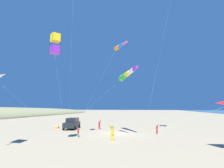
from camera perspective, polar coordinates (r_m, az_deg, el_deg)
The scene contains 10 objects.
ground_plane at distance 25.66m, azimuth 1.66°, elevation -15.84°, with size 600.00×600.00×0.00m, color tan.
parked_car at distance 31.36m, azimuth -12.94°, elevation -12.44°, with size 2.66×4.55×1.85m.
cooler_box at distance 32.89m, azimuth -17.52°, elevation -13.35°, with size 0.62×0.42×0.42m.
person_adult_flyer at distance 19.70m, azimuth 0.08°, elevation -15.43°, with size 0.64×0.62×1.77m.
person_child_green_jacket at distance 30.38m, azimuth -4.15°, elevation -12.91°, with size 0.48×0.37×1.61m.
person_child_grey_jacket at distance 22.54m, azimuth -11.00°, elevation -15.07°, with size 0.31×0.39×1.24m.
person_bystander_far at distance 25.87m, azimuth 14.49°, elevation -13.94°, with size 0.47×0.43×1.31m.
kite_windsock_long_streamer_left at distance 21.87m, azimuth 2.35°, elevation 12.11°, with size 10.66×10.10×11.34m.
kite_windsock_striped_overhead at distance 25.30m, azimuth 4.52°, elevation 2.90°, with size 14.21×9.21×8.78m.
kite_box_red_high_left at distance 19.13m, azimuth -18.11°, elevation 12.37°, with size 6.38×13.89×11.11m.
Camera 1 is at (-5.21, 24.87, 3.56)m, focal length 27.94 mm.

